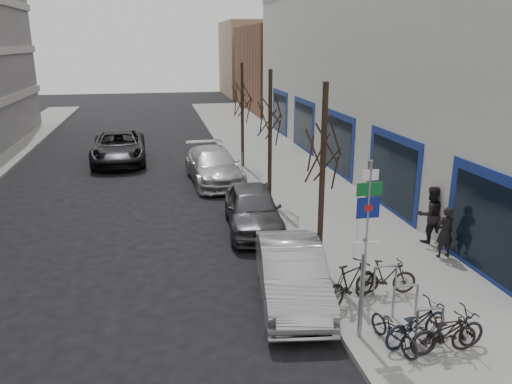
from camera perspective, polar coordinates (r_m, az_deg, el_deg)
name	(u,v)px	position (r m, az deg, el deg)	size (l,w,h in m)	color
ground	(254,354)	(11.37, -0.19, -18.01)	(120.00, 120.00, 0.00)	black
sidewalk_east	(313,201)	(21.17, 6.57, -0.99)	(5.00, 70.00, 0.15)	slate
commercial_building	(500,70)	(31.45, 26.09, 12.39)	(20.00, 32.00, 10.00)	#B7B7B2
brick_building_far	(305,68)	(51.41, 5.62, 13.89)	(12.00, 14.00, 8.00)	brown
tan_building_far	(275,58)	(66.00, 2.20, 15.00)	(13.00, 12.00, 9.00)	#937A5B
highway_sign_pole	(366,241)	(10.85, 12.41, -5.45)	(0.55, 0.10, 4.20)	gray
bike_rack	(405,297)	(12.68, 16.71, -11.38)	(0.66, 2.26, 0.83)	gray
tree_near	(324,135)	(13.62, 7.77, 6.52)	(1.80, 1.80, 5.50)	black
tree_mid	(270,106)	(19.81, 1.64, 9.83)	(1.80, 1.80, 5.50)	black
tree_far	(242,91)	(26.15, -1.59, 11.51)	(1.80, 1.80, 5.50)	black
meter_front	(310,252)	(13.95, 6.16, -6.88)	(0.10, 0.08, 1.27)	gray
meter_mid	(267,195)	(18.94, 1.24, -0.36)	(0.10, 0.08, 1.27)	gray
meter_back	(242,162)	(24.16, -1.58, 3.41)	(0.10, 0.08, 1.27)	gray
bike_near_left	(395,327)	(11.49, 15.56, -14.64)	(0.46, 1.52, 0.93)	black
bike_near_right	(445,334)	(11.59, 20.78, -14.91)	(0.45, 1.52, 0.92)	black
bike_mid_curb	(416,320)	(11.72, 17.86, -13.80)	(0.53, 1.76, 1.08)	black
bike_mid_inner	(350,283)	(12.85, 10.72, -10.19)	(0.57, 1.90, 1.16)	black
bike_far_curb	(448,328)	(11.64, 21.10, -14.32)	(0.54, 1.78, 1.09)	black
bike_far_inner	(386,276)	(13.60, 14.66, -9.32)	(0.48, 1.60, 0.97)	black
parked_car_front	(292,274)	(13.07, 4.09, -9.28)	(1.61, 4.60, 1.52)	#B5B4BA
parked_car_mid	(253,208)	(17.82, -0.36, -1.88)	(1.87, 4.66, 1.59)	#444449
parked_car_back	(214,166)	(24.03, -4.87, 3.02)	(2.26, 5.56, 1.61)	#B3B3B8
lane_car	(119,147)	(29.05, -15.41, 4.98)	(2.86, 6.20, 1.72)	black
pedestrian_near	(445,232)	(16.23, 20.79, -4.32)	(0.59, 0.39, 1.61)	black
pedestrian_far	(430,214)	(17.25, 19.31, -2.39)	(0.71, 0.48, 1.92)	black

